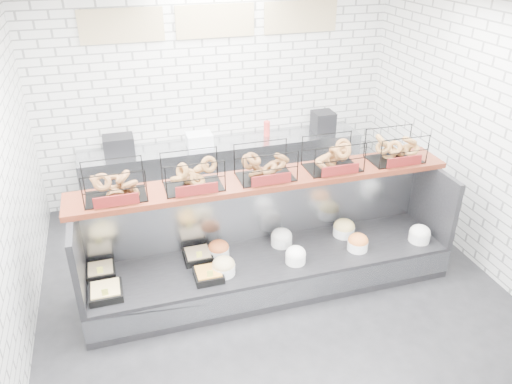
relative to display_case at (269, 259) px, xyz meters
name	(u,v)px	position (x,y,z in m)	size (l,w,h in m)	color
ground	(279,301)	(0.00, -0.34, -0.33)	(5.50, 5.50, 0.00)	black
room_shell	(264,102)	(0.00, 0.26, 1.73)	(5.02, 5.51, 3.01)	silver
display_case	(269,259)	(0.00, 0.00, 0.00)	(4.00, 0.90, 1.20)	black
bagel_shelf	(266,167)	(0.00, 0.17, 1.06)	(4.10, 0.50, 0.40)	#481A0F
prep_counter	(225,170)	(0.00, 2.09, 0.14)	(4.00, 0.60, 1.20)	#93969B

